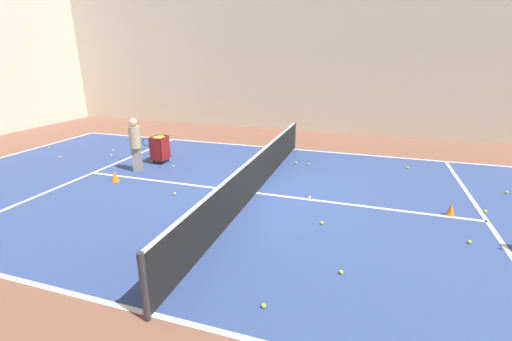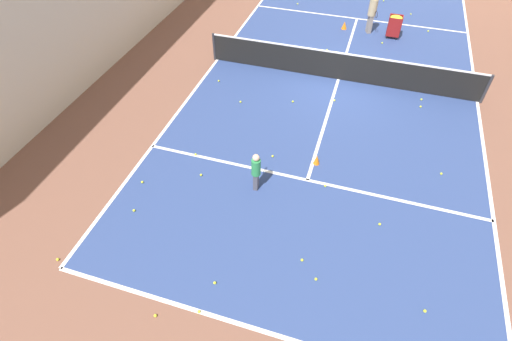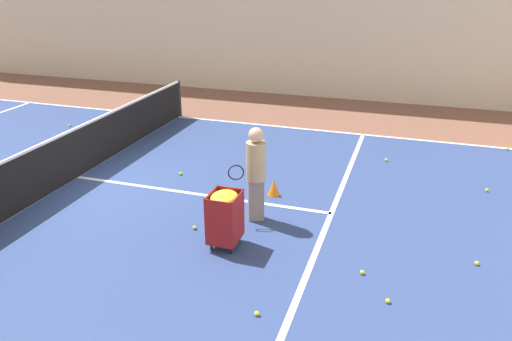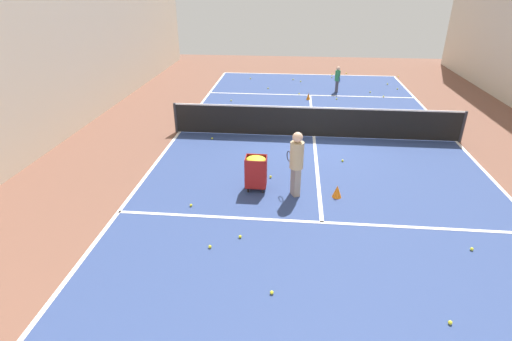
{
  "view_description": "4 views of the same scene",
  "coord_description": "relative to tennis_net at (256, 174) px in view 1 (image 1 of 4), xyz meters",
  "views": [
    {
      "loc": [
        -8.24,
        -2.68,
        3.55
      ],
      "look_at": [
        0.0,
        0.0,
        0.65
      ],
      "focal_mm": 24.0,
      "sensor_mm": 36.0,
      "label": 1
    },
    {
      "loc": [
        0.94,
        -13.37,
        8.13
      ],
      "look_at": [
        -1.3,
        -6.22,
        0.68
      ],
      "focal_mm": 28.0,
      "sensor_mm": 36.0,
      "label": 2
    },
    {
      "loc": [
        8.24,
        6.72,
        4.25
      ],
      "look_at": [
        0.64,
        4.25,
        0.95
      ],
      "focal_mm": 35.0,
      "sensor_mm": 36.0,
      "label": 3
    },
    {
      "loc": [
        0.78,
        13.37,
        5.13
      ],
      "look_at": [
        1.67,
        4.06,
        0.56
      ],
      "focal_mm": 28.0,
      "sensor_mm": 36.0,
      "label": 4
    }
  ],
  "objects": [
    {
      "name": "tennis_ball_24",
      "position": [
        -1.2,
        -4.87,
        -0.53
      ],
      "size": [
        0.07,
        0.07,
        0.07
      ],
      "primitive_type": "sphere",
      "color": "yellow",
      "rests_on": "ground"
    },
    {
      "name": "tennis_ball_1",
      "position": [
        -3.03,
        -2.52,
        -0.53
      ],
      "size": [
        0.07,
        0.07,
        0.07
      ],
      "primitive_type": "sphere",
      "color": "yellow",
      "rests_on": "ground"
    },
    {
      "name": "tennis_ball_29",
      "position": [
        2.98,
        -0.94,
        -0.53
      ],
      "size": [
        0.07,
        0.07,
        0.07
      ],
      "primitive_type": "sphere",
      "color": "yellow",
      "rests_on": "ground"
    },
    {
      "name": "tennis_ball_26",
      "position": [
        1.33,
        3.35,
        -0.53
      ],
      "size": [
        0.07,
        0.07,
        0.07
      ],
      "primitive_type": "sphere",
      "color": "yellow",
      "rests_on": "ground"
    },
    {
      "name": "ground_plane",
      "position": [
        0.0,
        0.0,
        -0.56
      ],
      "size": [
        31.55,
        31.55,
        0.0
      ],
      "primitive_type": "plane",
      "color": "brown"
    },
    {
      "name": "tennis_ball_0",
      "position": [
        1.81,
        6.29,
        -0.53
      ],
      "size": [
        0.07,
        0.07,
        0.07
      ],
      "primitive_type": "sphere",
      "color": "yellow",
      "rests_on": "ground"
    },
    {
      "name": "tennis_ball_18",
      "position": [
        3.55,
        0.59,
        -0.53
      ],
      "size": [
        0.07,
        0.07,
        0.07
      ],
      "primitive_type": "sphere",
      "color": "yellow",
      "rests_on": "ground"
    },
    {
      "name": "tennis_ball_14",
      "position": [
        3.6,
        -4.14,
        -0.53
      ],
      "size": [
        0.07,
        0.07,
        0.07
      ],
      "primitive_type": "sphere",
      "color": "yellow",
      "rests_on": "ground"
    },
    {
      "name": "hall_enclosure_right",
      "position": [
        8.71,
        0.0,
        3.91
      ],
      "size": [
        0.15,
        27.85,
        8.96
      ],
      "color": "beige",
      "rests_on": "ground"
    },
    {
      "name": "line_sideline_right",
      "position": [
        4.87,
        0.0,
        -0.56
      ],
      "size": [
        0.1,
        20.02,
        0.0
      ],
      "primitive_type": "cube",
      "color": "white",
      "rests_on": "ground"
    },
    {
      "name": "tennis_ball_15",
      "position": [
        1.99,
        9.53,
        -0.53
      ],
      "size": [
        0.07,
        0.07,
        0.07
      ],
      "primitive_type": "sphere",
      "color": "yellow",
      "rests_on": "ground"
    },
    {
      "name": "tennis_ball_12",
      "position": [
        0.08,
        -1.45,
        -0.53
      ],
      "size": [
        0.07,
        0.07,
        0.07
      ],
      "primitive_type": "sphere",
      "color": "yellow",
      "rests_on": "ground"
    },
    {
      "name": "training_cone_0",
      "position": [
        -0.44,
        4.27,
        -0.39
      ],
      "size": [
        0.24,
        0.24,
        0.33
      ],
      "primitive_type": "cone",
      "color": "orange",
      "rests_on": "ground"
    },
    {
      "name": "line_centre_service",
      "position": [
        0.0,
        0.0,
        -0.56
      ],
      "size": [
        0.1,
        11.01,
        0.0
      ],
      "primitive_type": "cube",
      "color": "white",
      "rests_on": "ground"
    },
    {
      "name": "tennis_ball_33",
      "position": [
        3.19,
        5.09,
        -0.53
      ],
      "size": [
        0.07,
        0.07,
        0.07
      ],
      "primitive_type": "sphere",
      "color": "yellow",
      "rests_on": "ground"
    },
    {
      "name": "tennis_ball_7",
      "position": [
        -1.29,
        -1.96,
        -0.53
      ],
      "size": [
        0.07,
        0.07,
        0.07
      ],
      "primitive_type": "sphere",
      "color": "yellow",
      "rests_on": "ground"
    },
    {
      "name": "tennis_ball_11",
      "position": [
        0.52,
        -5.6,
        -0.53
      ],
      "size": [
        0.07,
        0.07,
        0.07
      ],
      "primitive_type": "sphere",
      "color": "yellow",
      "rests_on": "ground"
    },
    {
      "name": "line_sideline_left",
      "position": [
        -4.87,
        0.0,
        -0.56
      ],
      "size": [
        0.1,
        20.02,
        0.0
      ],
      "primitive_type": "cube",
      "color": "white",
      "rests_on": "ground"
    },
    {
      "name": "tennis_ball_19",
      "position": [
        2.08,
        -6.51,
        -0.53
      ],
      "size": [
        0.07,
        0.07,
        0.07
      ],
      "primitive_type": "sphere",
      "color": "yellow",
      "rests_on": "ground"
    },
    {
      "name": "training_cone_1",
      "position": [
        0.1,
        -4.76,
        -0.4
      ],
      "size": [
        0.19,
        0.19,
        0.31
      ],
      "primitive_type": "cone",
      "color": "orange",
      "rests_on": "ground"
    },
    {
      "name": "tennis_ball_3",
      "position": [
        1.02,
        7.92,
        -0.53
      ],
      "size": [
        0.07,
        0.07,
        0.07
      ],
      "primitive_type": "sphere",
      "color": "yellow",
      "rests_on": "ground"
    },
    {
      "name": "tennis_ball_23",
      "position": [
        -4.24,
        -1.49,
        -0.53
      ],
      "size": [
        0.07,
        0.07,
        0.07
      ],
      "primitive_type": "sphere",
      "color": "yellow",
      "rests_on": "ground"
    },
    {
      "name": "tennis_ball_2",
      "position": [
        2.99,
        -0.48,
        -0.53
      ],
      "size": [
        0.07,
        0.07,
        0.07
      ],
      "primitive_type": "sphere",
      "color": "yellow",
      "rests_on": "ground"
    },
    {
      "name": "line_service_far",
      "position": [
        0.0,
        5.51,
        -0.56
      ],
      "size": [
        9.75,
        0.1,
        0.0
      ],
      "primitive_type": "cube",
      "color": "white",
      "rests_on": "ground"
    },
    {
      "name": "coach_at_net",
      "position": [
        0.64,
        4.24,
        0.43
      ],
      "size": [
        0.49,
        0.66,
        1.73
      ],
      "rotation": [
        0.0,
        0.0,
        -1.14
      ],
      "color": "gray",
      "rests_on": "ground"
    },
    {
      "name": "court_playing_area",
      "position": [
        0.0,
        0.0,
        -0.56
      ],
      "size": [
        9.75,
        20.02,
        0.0
      ],
      "color": "navy",
      "rests_on": "ground"
    },
    {
      "name": "tennis_ball_5",
      "position": [
        -0.8,
        2.04,
        -0.53
      ],
      "size": [
        0.07,
        0.07,
        0.07
      ],
      "primitive_type": "sphere",
      "color": "yellow",
      "rests_on": "ground"
    },
    {
      "name": "tennis_net",
      "position": [
        0.0,
        0.0,
        0.0
      ],
      "size": [
        10.05,
        0.1,
        1.09
      ],
      "color": "#2D2D33",
      "rests_on": "ground"
    },
    {
      "name": "ball_cart",
      "position": [
        1.67,
        4.06,
        0.1
      ],
      "size": [
        0.55,
        0.47,
        0.96
      ],
      "color": "maroon",
      "rests_on": "ground"
    },
    {
      "name": "tennis_ball_32",
      "position": [
        2.39,
        6.7,
        -0.53
      ],
      "size": [
        0.07,
        0.07,
        0.07
      ],
      "primitive_type": "sphere",
      "color": "yellow",
      "rests_on": "ground"
    },
    {
      "name": "line_service_near",
      "position": [
        0.0,
        -5.51,
        -0.56
      ],
      "size": [
        9.75,
        0.1,
        0.0
      ],
      "primitive_type": "cube",
      "color": "white",
      "rests_on": "ground"
    }
  ]
}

